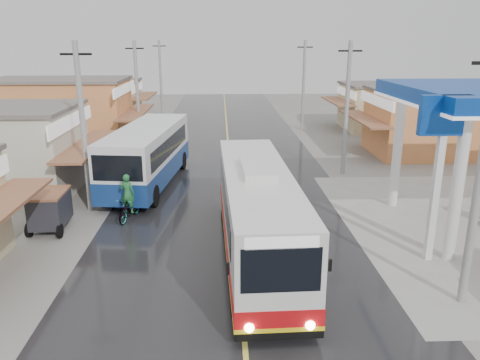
{
  "coord_description": "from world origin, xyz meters",
  "views": [
    {
      "loc": [
        -0.59,
        -12.85,
        8.0
      ],
      "look_at": [
        0.23,
        6.69,
        2.14
      ],
      "focal_mm": 35.0,
      "sensor_mm": 36.0,
      "label": 1
    }
  ],
  "objects_px": {
    "coach_bus": "(257,213)",
    "second_bus": "(147,155)",
    "cyclist": "(129,205)",
    "tricycle_near": "(50,209)"
  },
  "relations": [
    {
      "from": "cyclist",
      "to": "tricycle_near",
      "type": "xyz_separation_m",
      "value": [
        -3.21,
        -1.07,
        0.25
      ]
    },
    {
      "from": "coach_bus",
      "to": "cyclist",
      "type": "bearing_deg",
      "value": 143.13
    },
    {
      "from": "coach_bus",
      "to": "second_bus",
      "type": "relative_size",
      "value": 1.14
    },
    {
      "from": "coach_bus",
      "to": "second_bus",
      "type": "distance_m",
      "value": 10.82
    },
    {
      "from": "cyclist",
      "to": "tricycle_near",
      "type": "relative_size",
      "value": 0.99
    },
    {
      "from": "cyclist",
      "to": "tricycle_near",
      "type": "distance_m",
      "value": 3.39
    },
    {
      "from": "coach_bus",
      "to": "tricycle_near",
      "type": "relative_size",
      "value": 5.14
    },
    {
      "from": "coach_bus",
      "to": "tricycle_near",
      "type": "bearing_deg",
      "value": 160.24
    },
    {
      "from": "cyclist",
      "to": "tricycle_near",
      "type": "bearing_deg",
      "value": -147.55
    },
    {
      "from": "second_bus",
      "to": "tricycle_near",
      "type": "xyz_separation_m",
      "value": [
        -3.32,
        -6.45,
        -0.81
      ]
    }
  ]
}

